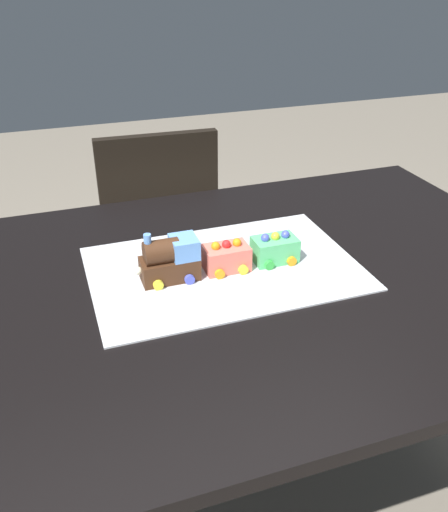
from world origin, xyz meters
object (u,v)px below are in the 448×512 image
cake_car_hopper_coral (226,257)px  cake_car_flatbed_mint_green (275,249)px  cake_locomotive (170,260)px  dining_table (262,312)px  chair (157,228)px

cake_car_hopper_coral → cake_car_flatbed_mint_green: bearing=0.0°
cake_locomotive → dining_table: bearing=-11.5°
dining_table → cake_car_hopper_coral: 0.16m
cake_locomotive → cake_car_flatbed_mint_green: 0.25m
dining_table → cake_car_hopper_coral: (-0.07, 0.04, 0.14)m
chair → cake_car_hopper_coral: chair is taller
dining_table → chair: chair is taller
dining_table → cake_car_flatbed_mint_green: bearing=42.6°
chair → dining_table: bearing=97.2°
chair → cake_car_flatbed_mint_green: bearing=100.6°
cake_car_flatbed_mint_green → cake_locomotive: bearing=-180.0°
cake_car_hopper_coral → cake_car_flatbed_mint_green: size_ratio=1.00×
dining_table → cake_car_hopper_coral: bearing=150.8°
dining_table → chair: bearing=94.7°
cake_car_flatbed_mint_green → dining_table: bearing=-137.4°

